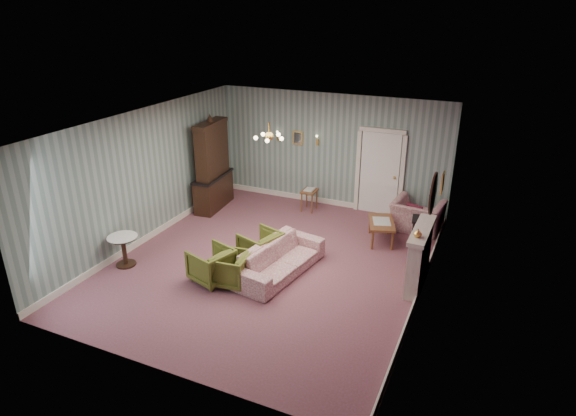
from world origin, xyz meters
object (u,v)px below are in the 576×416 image
at_px(olive_chair_a, 212,263).
at_px(olive_chair_c, 260,245).
at_px(olive_chair_b, 230,267).
at_px(wingback_chair, 418,211).
at_px(coffee_table, 381,231).
at_px(fireplace, 419,257).
at_px(dresser, 212,163).
at_px(side_table_black, 422,233).
at_px(sofa_chintz, 280,254).
at_px(pedestal_table, 124,251).

xyz_separation_m(olive_chair_a, olive_chair_c, (0.51, 1.03, 0.00)).
bearing_deg(olive_chair_b, olive_chair_a, -90.75).
xyz_separation_m(olive_chair_b, wingback_chair, (2.75, 3.85, 0.13)).
bearing_deg(olive_chair_b, coffee_table, 137.60).
bearing_deg(fireplace, dresser, 163.00).
xyz_separation_m(olive_chair_c, side_table_black, (2.87, 2.01, -0.03)).
height_order(olive_chair_b, coffee_table, olive_chair_b).
bearing_deg(fireplace, side_table_black, 97.55).
relative_size(olive_chair_c, side_table_black, 1.10).
relative_size(olive_chair_a, wingback_chair, 0.67).
height_order(sofa_chintz, side_table_black, sofa_chintz).
height_order(olive_chair_a, olive_chair_b, olive_chair_a).
bearing_deg(dresser, side_table_black, -6.47).
xyz_separation_m(olive_chair_c, coffee_table, (2.01, 1.92, -0.12)).
xyz_separation_m(olive_chair_a, side_table_black, (3.38, 3.05, -0.03)).
xyz_separation_m(coffee_table, side_table_black, (0.86, 0.09, 0.09)).
bearing_deg(olive_chair_a, olive_chair_c, 171.75).
bearing_deg(fireplace, olive_chair_c, -172.14).
relative_size(olive_chair_a, coffee_table, 0.77).
height_order(olive_chair_b, sofa_chintz, sofa_chintz).
height_order(olive_chair_a, dresser, dresser).
relative_size(olive_chair_b, side_table_black, 1.04).
bearing_deg(olive_chair_b, sofa_chintz, 131.36).
relative_size(wingback_chair, fireplace, 0.78).
height_order(coffee_table, pedestal_table, pedestal_table).
relative_size(olive_chair_b, coffee_table, 0.73).
height_order(dresser, coffee_table, dresser).
relative_size(dresser, coffee_table, 2.51).
height_order(wingback_chair, pedestal_table, wingback_chair).
height_order(dresser, pedestal_table, dresser).
bearing_deg(olive_chair_c, olive_chair_b, 11.87).
bearing_deg(side_table_black, olive_chair_a, -138.00).
distance_m(wingback_chair, fireplace, 2.48).
height_order(olive_chair_c, fireplace, fireplace).
distance_m(olive_chair_b, side_table_black, 4.24).
bearing_deg(sofa_chintz, olive_chair_a, 135.52).
xyz_separation_m(sofa_chintz, fireplace, (2.53, 0.68, 0.16)).
distance_m(wingback_chair, dresser, 5.16).
relative_size(coffee_table, side_table_black, 1.42).
height_order(dresser, fireplace, dresser).
bearing_deg(coffee_table, dresser, 177.52).
distance_m(sofa_chintz, dresser, 3.89).
height_order(sofa_chintz, wingback_chair, wingback_chair).
height_order(wingback_chair, fireplace, fireplace).
bearing_deg(olive_chair_c, wingback_chair, 156.09).
bearing_deg(olive_chair_b, olive_chair_c, 166.92).
xyz_separation_m(dresser, fireplace, (5.51, -1.68, -0.61)).
bearing_deg(coffee_table, fireplace, -54.29).
distance_m(olive_chair_a, olive_chair_c, 1.15).
bearing_deg(fireplace, coffee_table, 125.71).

